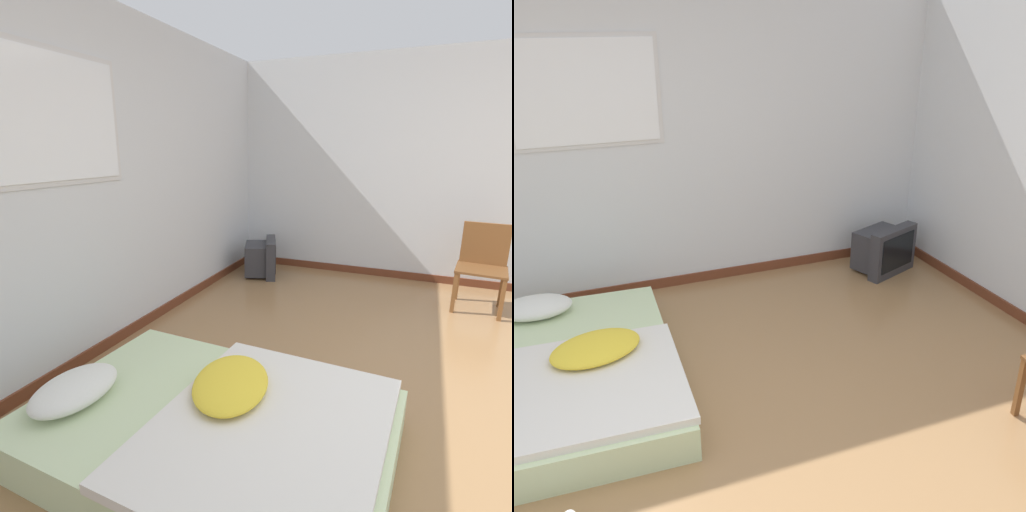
{
  "view_description": "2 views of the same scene",
  "coord_description": "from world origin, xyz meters",
  "views": [
    {
      "loc": [
        -2.13,
        0.33,
        1.57
      ],
      "look_at": [
        0.81,
        1.58,
        0.69
      ],
      "focal_mm": 28.0,
      "sensor_mm": 36.0,
      "label": 1
    },
    {
      "loc": [
        -0.52,
        -2.13,
        2.31
      ],
      "look_at": [
        0.94,
        1.54,
        0.61
      ],
      "focal_mm": 40.0,
      "sensor_mm": 36.0,
      "label": 2
    }
  ],
  "objects": [
    {
      "name": "wall_back",
      "position": [
        -0.0,
        2.59,
        1.29
      ],
      "size": [
        8.14,
        0.08,
        2.6
      ],
      "color": "silver",
      "rests_on": "ground_plane"
    },
    {
      "name": "crt_tv",
      "position": [
        2.34,
        2.14,
        0.22
      ],
      "size": [
        0.62,
        0.53,
        0.46
      ],
      "color": "#333338",
      "rests_on": "ground_plane"
    },
    {
      "name": "mattress_bed",
      "position": [
        -0.57,
        1.25,
        0.14
      ],
      "size": [
        1.39,
        1.91,
        0.37
      ],
      "color": "beige",
      "rests_on": "ground_plane"
    },
    {
      "name": "ground_plane",
      "position": [
        0.0,
        0.0,
        0.0
      ],
      "size": [
        20.0,
        20.0,
        0.0
      ],
      "primitive_type": "plane",
      "color": "#997047"
    }
  ]
}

